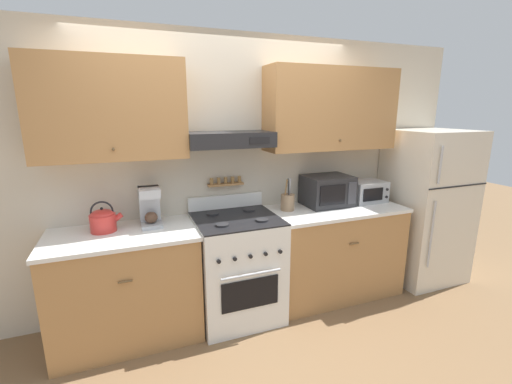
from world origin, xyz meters
TOP-DOWN VIEW (x-y plane):
  - ground_plane at (0.00, 0.00)m, footprint 16.00×16.00m
  - wall_back at (0.05, 0.63)m, footprint 5.20×0.46m
  - counter_left at (-0.95, 0.34)m, footprint 1.16×0.68m
  - counter_right at (1.04, 0.34)m, footprint 1.35×0.68m
  - stove_range at (0.00, 0.31)m, footprint 0.73×0.73m
  - refrigerator at (2.20, 0.30)m, footprint 0.79×0.74m
  - tea_kettle at (-1.07, 0.44)m, footprint 0.25×0.20m
  - coffee_maker at (-0.71, 0.47)m, footprint 0.17×0.24m
  - microwave at (1.01, 0.45)m, footprint 0.47×0.37m
  - utensil_crock at (0.56, 0.44)m, footprint 0.13×0.13m
  - toaster_oven at (1.48, 0.43)m, footprint 0.37×0.31m

SIDE VIEW (x-z plane):
  - ground_plane at x=0.00m, z-range 0.00..0.00m
  - counter_right at x=1.04m, z-range 0.00..0.92m
  - counter_left at x=-0.95m, z-range 0.00..0.92m
  - stove_range at x=0.00m, z-range -0.06..1.02m
  - refrigerator at x=2.20m, z-range 0.00..1.66m
  - utensil_crock at x=0.56m, z-range 0.85..1.16m
  - tea_kettle at x=-1.07m, z-range 0.89..1.14m
  - toaster_oven at x=1.48m, z-range 0.92..1.14m
  - microwave at x=1.01m, z-range 0.92..1.23m
  - coffee_maker at x=-0.71m, z-range 0.93..1.25m
  - wall_back at x=0.05m, z-range 0.23..2.78m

